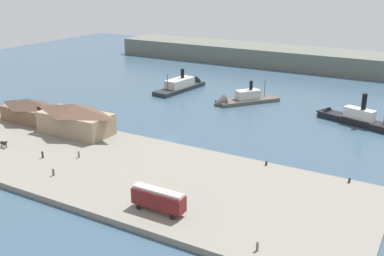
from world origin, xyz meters
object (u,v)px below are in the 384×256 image
at_px(pedestrian_at_waters_edge, 43,154).
at_px(ferry_moored_west, 351,118).
at_px(ferry_shed_west_terminal, 76,118).
at_px(mooring_post_west, 266,163).
at_px(pedestrian_near_east_shed, 79,154).
at_px(mooring_post_center_west, 349,180).
at_px(ferry_shed_customs_shed, 30,110).
at_px(street_tram, 158,199).
at_px(ferry_departing_north, 238,100).
at_px(ferry_outer_harbor, 185,85).
at_px(pedestrian_standing_center, 257,246).
at_px(pedestrian_walking_east, 53,172).

relative_size(pedestrian_at_waters_edge, ferry_moored_west, 0.07).
height_order(ferry_shed_west_terminal, mooring_post_west, ferry_shed_west_terminal).
relative_size(pedestrian_near_east_shed, mooring_post_west, 1.87).
relative_size(pedestrian_near_east_shed, mooring_post_center_west, 1.87).
distance_m(ferry_shed_customs_shed, ferry_shed_west_terminal, 18.38).
bearing_deg(ferry_moored_west, street_tram, -104.32).
bearing_deg(ferry_shed_west_terminal, ferry_departing_north, 64.87).
xyz_separation_m(street_tram, mooring_post_center_west, (26.68, 28.50, -2.05)).
bearing_deg(ferry_shed_west_terminal, ferry_outer_harbor, 91.74).
distance_m(street_tram, pedestrian_standing_center, 19.72).
height_order(street_tram, ferry_outer_harbor, ferry_outer_harbor).
relative_size(pedestrian_standing_center, ferry_outer_harbor, 0.06).
bearing_deg(pedestrian_standing_center, pedestrian_near_east_shed, 164.14).
xyz_separation_m(ferry_shed_customs_shed, street_tram, (59.88, -24.68, -0.79)).
bearing_deg(ferry_shed_customs_shed, pedestrian_walking_east, -35.20).
bearing_deg(ferry_moored_west, pedestrian_standing_center, -89.08).
distance_m(pedestrian_standing_center, ferry_outer_harbor, 105.54).
height_order(ferry_shed_customs_shed, ferry_outer_harbor, ferry_outer_harbor).
bearing_deg(ferry_shed_west_terminal, pedestrian_walking_east, -56.87).
bearing_deg(pedestrian_standing_center, mooring_post_west, 108.49).
relative_size(mooring_post_west, mooring_post_center_west, 1.00).
height_order(ferry_shed_west_terminal, pedestrian_near_east_shed, ferry_shed_west_terminal).
height_order(ferry_shed_customs_shed, ferry_departing_north, ferry_shed_customs_shed).
height_order(ferry_shed_customs_shed, ferry_moored_west, ferry_moored_west).
xyz_separation_m(ferry_shed_west_terminal, pedestrian_standing_center, (61.03, -26.15, -3.22)).
bearing_deg(ferry_shed_customs_shed, pedestrian_near_east_shed, -23.50).
bearing_deg(pedestrian_walking_east, ferry_outer_harbor, 101.35).
relative_size(pedestrian_walking_east, mooring_post_west, 1.86).
height_order(ferry_shed_west_terminal, mooring_post_center_west, ferry_shed_west_terminal).
xyz_separation_m(ferry_shed_west_terminal, mooring_post_center_west, (68.23, 4.83, -3.52)).
bearing_deg(street_tram, mooring_post_west, 72.07).
distance_m(ferry_shed_west_terminal, pedestrian_standing_center, 66.48).
height_order(ferry_shed_customs_shed, street_tram, ferry_shed_customs_shed).
bearing_deg(mooring_post_center_west, pedestrian_at_waters_edge, -161.31).
relative_size(mooring_post_center_west, ferry_departing_north, 0.04).
xyz_separation_m(pedestrian_near_east_shed, ferry_moored_west, (47.58, 60.30, -0.44)).
relative_size(pedestrian_near_east_shed, ferry_outer_harbor, 0.06).
xyz_separation_m(mooring_post_center_west, ferry_outer_harbor, (-70.01, 53.84, -0.15)).
height_order(street_tram, pedestrian_near_east_shed, street_tram).
distance_m(street_tram, mooring_post_west, 29.88).
relative_size(ferry_shed_west_terminal, pedestrian_at_waters_edge, 11.12).
bearing_deg(pedestrian_near_east_shed, street_tram, -21.23).
bearing_deg(ferry_outer_harbor, ferry_moored_west, -9.82).
relative_size(ferry_moored_west, ferry_departing_north, 1.20).
bearing_deg(ferry_shed_customs_shed, mooring_post_center_west, 2.52).
relative_size(street_tram, pedestrian_standing_center, 6.03).
bearing_deg(street_tram, pedestrian_standing_center, -7.25).
bearing_deg(pedestrian_walking_east, street_tram, -3.30).
xyz_separation_m(ferry_shed_customs_shed, ferry_moored_west, (78.18, 46.99, -2.95)).
xyz_separation_m(ferry_shed_customs_shed, pedestrian_near_east_shed, (30.60, -13.31, -2.52)).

